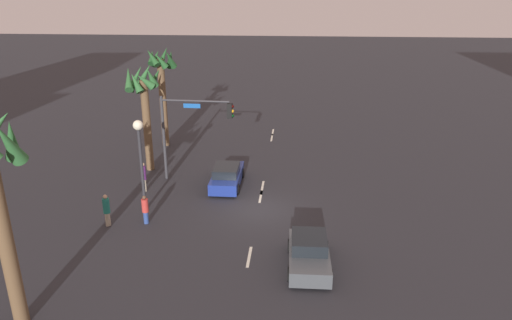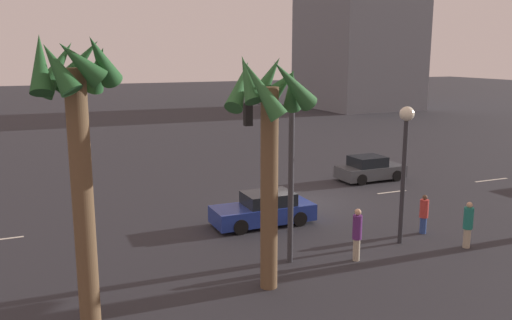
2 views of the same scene
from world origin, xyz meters
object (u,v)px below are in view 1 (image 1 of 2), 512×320
(palm_tree_0, at_px, (162,77))
(pedestrian_2, at_px, (144,176))
(pedestrian_1, at_px, (145,209))
(pedestrian_0, at_px, (107,209))
(car_0, at_px, (227,176))
(palm_tree_2, at_px, (144,96))
(car_1, at_px, (309,253))
(traffic_signal, at_px, (188,124))
(streetlamp, at_px, (140,147))

(palm_tree_0, bearing_deg, pedestrian_2, -173.01)
(pedestrian_1, xyz_separation_m, palm_tree_0, (13.48, 2.56, 4.75))
(pedestrian_0, bearing_deg, car_0, -42.89)
(pedestrian_0, distance_m, pedestrian_2, 4.64)
(pedestrian_0, distance_m, palm_tree_2, 9.53)
(car_1, bearing_deg, car_0, 29.66)
(pedestrian_1, distance_m, pedestrian_2, 4.42)
(traffic_signal, height_order, pedestrian_1, traffic_signal)
(car_0, distance_m, pedestrian_0, 8.22)
(car_0, relative_size, traffic_signal, 0.78)
(car_0, relative_size, pedestrian_0, 2.45)
(pedestrian_0, bearing_deg, traffic_signal, -23.86)
(car_0, xyz_separation_m, pedestrian_0, (-6.02, 5.59, 0.30))
(car_1, bearing_deg, streetlamp, 61.78)
(car_0, relative_size, streetlamp, 0.82)
(car_0, bearing_deg, car_1, -150.34)
(palm_tree_2, bearing_deg, traffic_signal, -116.66)
(streetlamp, relative_size, palm_tree_2, 0.73)
(traffic_signal, bearing_deg, palm_tree_2, 63.34)
(car_0, bearing_deg, streetlamp, 133.71)
(car_1, xyz_separation_m, pedestrian_2, (7.58, 10.16, 0.38))
(palm_tree_0, bearing_deg, traffic_signal, -153.14)
(streetlamp, distance_m, palm_tree_2, 6.84)
(pedestrian_1, bearing_deg, car_0, -32.99)
(car_0, bearing_deg, pedestrian_0, 137.11)
(pedestrian_1, bearing_deg, pedestrian_2, 18.83)
(pedestrian_1, xyz_separation_m, pedestrian_2, (4.18, 1.42, 0.17))
(car_0, height_order, car_1, car_1)
(palm_tree_0, bearing_deg, pedestrian_0, -177.54)
(car_0, distance_m, car_1, 10.34)
(pedestrian_2, height_order, palm_tree_0, palm_tree_0)
(streetlamp, distance_m, palm_tree_0, 12.20)
(traffic_signal, bearing_deg, streetlamp, 161.51)
(car_1, height_order, palm_tree_2, palm_tree_2)
(streetlamp, relative_size, pedestrian_0, 2.97)
(streetlamp, xyz_separation_m, palm_tree_2, (6.45, 1.74, 1.47))
(streetlamp, bearing_deg, car_1, -118.22)
(car_1, xyz_separation_m, palm_tree_0, (16.88, 11.30, 4.95))
(pedestrian_0, xyz_separation_m, palm_tree_2, (8.47, 0.33, 4.34))
(palm_tree_0, bearing_deg, car_0, -141.93)
(streetlamp, height_order, pedestrian_2, streetlamp)
(palm_tree_0, height_order, palm_tree_2, palm_tree_0)
(pedestrian_2, xyz_separation_m, palm_tree_0, (9.31, 1.14, 4.57))
(traffic_signal, height_order, palm_tree_2, palm_tree_2)
(traffic_signal, distance_m, pedestrian_1, 7.11)
(pedestrian_1, height_order, palm_tree_0, palm_tree_0)
(pedestrian_1, height_order, pedestrian_2, pedestrian_2)
(car_0, relative_size, pedestrian_1, 2.70)
(car_1, bearing_deg, pedestrian_0, 74.51)
(car_1, xyz_separation_m, palm_tree_2, (11.44, 11.03, 4.64))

